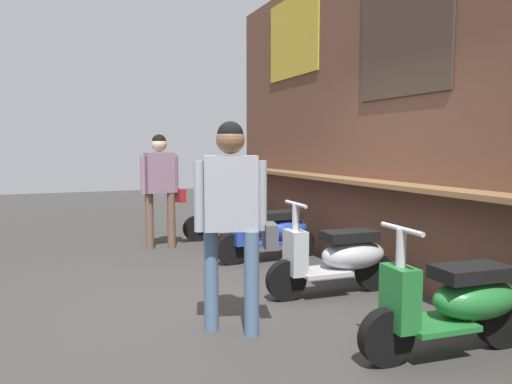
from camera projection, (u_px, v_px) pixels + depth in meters
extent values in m
plane|color=#383533|center=(238.00, 306.00, 4.64)|extent=(25.74, 25.74, 0.00)
cube|color=brown|center=(415.00, 103.00, 5.23)|extent=(9.19, 0.25, 3.94)
cube|color=brown|center=(390.00, 185.00, 5.20)|extent=(8.27, 0.36, 0.05)
cube|color=gold|center=(293.00, 37.00, 7.48)|extent=(1.58, 0.02, 1.22)
cube|color=#423328|center=(403.00, 20.00, 5.16)|extent=(1.45, 0.02, 1.58)
ellipsoid|color=maroon|center=(241.00, 214.00, 8.05)|extent=(0.43, 0.73, 0.30)
cube|color=black|center=(238.00, 202.00, 8.01)|extent=(0.34, 0.57, 0.10)
cube|color=maroon|center=(220.00, 224.00, 7.95)|extent=(0.42, 0.53, 0.04)
cube|color=maroon|center=(202.00, 212.00, 7.84)|extent=(0.29, 0.18, 0.44)
cylinder|color=#B7B7BC|center=(201.00, 203.00, 7.83)|extent=(0.07, 0.07, 0.70)
cylinder|color=#B7B7BC|center=(201.00, 182.00, 7.79)|extent=(0.46, 0.07, 0.04)
cylinder|color=black|center=(196.00, 229.00, 7.83)|extent=(0.13, 0.41, 0.40)
cylinder|color=black|center=(255.00, 225.00, 8.14)|extent=(0.13, 0.41, 0.40)
ellipsoid|color=#233D9E|center=(283.00, 230.00, 6.56)|extent=(0.40, 0.71, 0.30)
cube|color=black|center=(280.00, 215.00, 6.52)|extent=(0.32, 0.56, 0.10)
cube|color=#233D9E|center=(260.00, 243.00, 6.43)|extent=(0.40, 0.51, 0.04)
cube|color=#233D9E|center=(239.00, 228.00, 6.29)|extent=(0.29, 0.17, 0.44)
cylinder|color=#B7B7BC|center=(239.00, 218.00, 6.27)|extent=(0.07, 0.07, 0.70)
cylinder|color=#B7B7BC|center=(238.00, 190.00, 6.24)|extent=(0.46, 0.05, 0.04)
cylinder|color=black|center=(231.00, 249.00, 6.27)|extent=(0.11, 0.40, 0.40)
cylinder|color=black|center=(300.00, 243.00, 6.68)|extent=(0.11, 0.40, 0.40)
ellipsoid|color=#B2B5BA|center=(353.00, 255.00, 5.05)|extent=(0.42, 0.72, 0.30)
cube|color=black|center=(349.00, 236.00, 5.01)|extent=(0.33, 0.57, 0.10)
cube|color=#B2B5BA|center=(323.00, 272.00, 4.94)|extent=(0.41, 0.52, 0.04)
cube|color=#B2B5BA|center=(295.00, 252.00, 4.82)|extent=(0.29, 0.18, 0.44)
cylinder|color=#B7B7BC|center=(296.00, 239.00, 4.81)|extent=(0.07, 0.07, 0.70)
cylinder|color=#B7B7BC|center=(296.00, 204.00, 4.78)|extent=(0.46, 0.06, 0.04)
cylinder|color=black|center=(286.00, 280.00, 4.82)|extent=(0.12, 0.40, 0.40)
cylinder|color=black|center=(374.00, 272.00, 5.15)|extent=(0.12, 0.40, 0.40)
ellipsoid|color=#237533|center=(476.00, 299.00, 3.59)|extent=(0.43, 0.73, 0.30)
cube|color=black|center=(471.00, 272.00, 3.56)|extent=(0.34, 0.57, 0.10)
cube|color=#237533|center=(435.00, 324.00, 3.50)|extent=(0.42, 0.53, 0.04)
cube|color=#237533|center=(400.00, 298.00, 3.38)|extent=(0.29, 0.18, 0.44)
cylinder|color=#B7B7BC|center=(400.00, 279.00, 3.37)|extent=(0.07, 0.07, 0.70)
cylinder|color=#B7B7BC|center=(402.00, 229.00, 3.34)|extent=(0.46, 0.07, 0.04)
cylinder|color=black|center=(386.00, 337.00, 3.38)|extent=(0.13, 0.41, 0.40)
cylinder|color=black|center=(501.00, 321.00, 3.69)|extent=(0.13, 0.41, 0.40)
cylinder|color=brown|center=(149.00, 221.00, 7.19)|extent=(0.12, 0.12, 0.83)
cylinder|color=brown|center=(171.00, 220.00, 7.28)|extent=(0.12, 0.12, 0.83)
cube|color=gray|center=(160.00, 173.00, 7.17)|extent=(0.26, 0.44, 0.59)
sphere|color=beige|center=(159.00, 144.00, 7.13)|extent=(0.22, 0.22, 0.22)
sphere|color=black|center=(159.00, 141.00, 7.13)|extent=(0.21, 0.21, 0.21)
cylinder|color=gray|center=(143.00, 175.00, 7.04)|extent=(0.08, 0.08, 0.55)
cylinder|color=gray|center=(176.00, 174.00, 7.30)|extent=(0.08, 0.08, 0.55)
cube|color=maroon|center=(180.00, 195.00, 7.38)|extent=(0.27, 0.14, 0.20)
cylinder|color=slate|center=(211.00, 280.00, 4.03)|extent=(0.12, 0.12, 0.84)
cylinder|color=slate|center=(252.00, 284.00, 3.90)|extent=(0.12, 0.12, 0.84)
cube|color=#999EA8|center=(231.00, 193.00, 3.90)|extent=(0.30, 0.46, 0.60)
sphere|color=brown|center=(230.00, 140.00, 3.86)|extent=(0.23, 0.23, 0.23)
sphere|color=black|center=(230.00, 135.00, 3.85)|extent=(0.21, 0.21, 0.21)
cylinder|color=#999EA8|center=(199.00, 196.00, 3.87)|extent=(0.08, 0.08, 0.56)
cylinder|color=#999EA8|center=(262.00, 196.00, 3.93)|extent=(0.08, 0.08, 0.56)
cube|color=#4C4C51|center=(270.00, 236.00, 3.99)|extent=(0.28, 0.17, 0.20)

